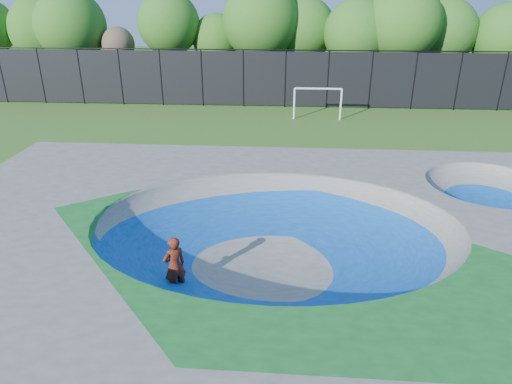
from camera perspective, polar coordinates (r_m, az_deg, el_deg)
ground at (r=14.27m, az=2.42°, el=-9.02°), size 120.00×120.00×0.00m
skate_deck at (r=13.88m, az=2.47°, el=-6.41°), size 22.00×14.00×1.50m
skater at (r=12.77m, az=-10.13°, el=-9.08°), size 0.76×0.73×1.75m
skateboard at (r=13.25m, az=-9.86°, el=-12.18°), size 0.78×0.58×0.05m
soccer_goal at (r=30.36m, az=7.74°, el=11.62°), size 3.14×0.12×2.07m
fence at (r=33.48m, az=3.70°, el=14.05°), size 48.09×0.09×4.04m
treeline at (r=38.15m, az=6.75°, el=19.69°), size 53.28×7.71×8.63m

